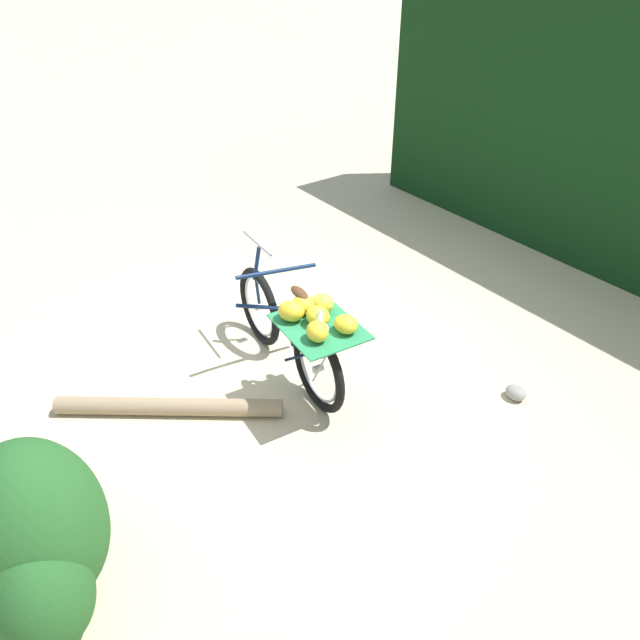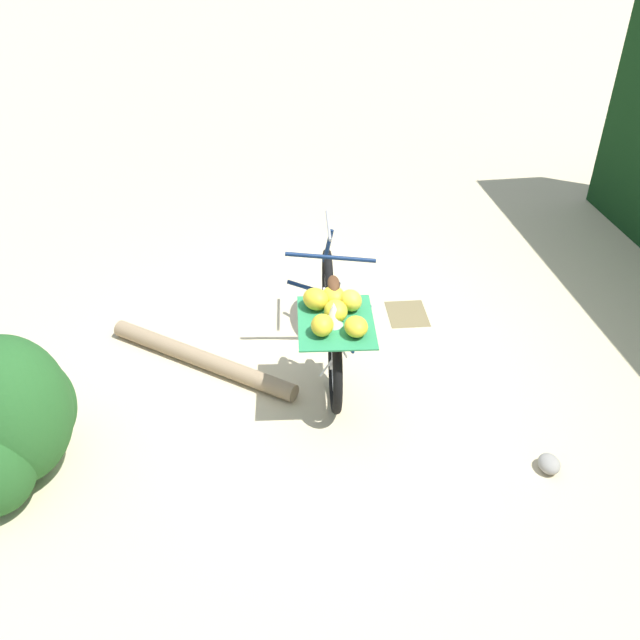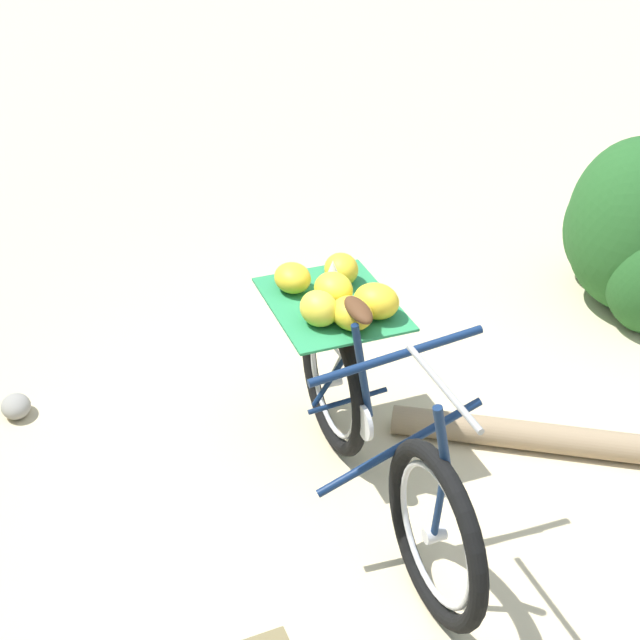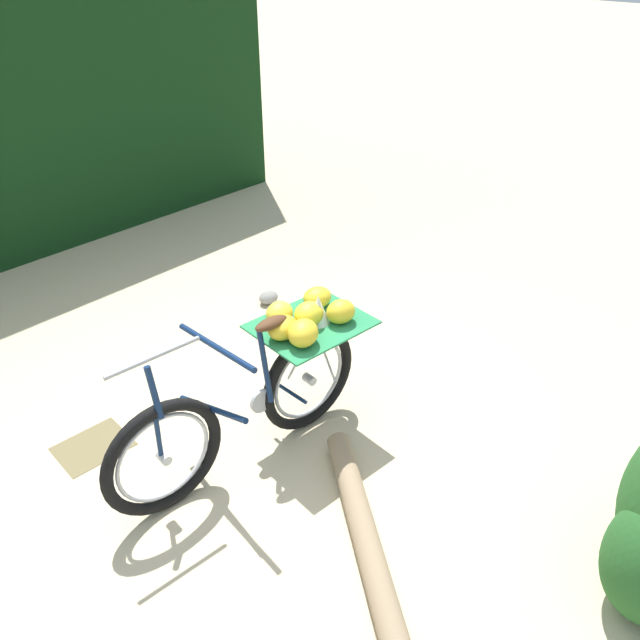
# 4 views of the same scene
# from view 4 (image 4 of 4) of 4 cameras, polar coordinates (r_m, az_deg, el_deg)

# --- Properties ---
(ground_plane) EXTENTS (60.00, 60.00, 0.00)m
(ground_plane) POSITION_cam_4_polar(r_m,az_deg,el_deg) (4.06, -7.41, -11.94)
(ground_plane) COLOR beige
(bicycle) EXTENTS (1.79, 0.71, 1.03)m
(bicycle) POSITION_cam_4_polar(r_m,az_deg,el_deg) (3.73, -5.32, -5.86)
(bicycle) COLOR black
(bicycle) RESTS_ON ground_plane
(fallen_log) EXTENTS (1.12, 1.57, 0.14)m
(fallen_log) POSITION_cam_4_polar(r_m,az_deg,el_deg) (3.42, 4.82, -21.18)
(fallen_log) COLOR #937A5B
(fallen_log) RESTS_ON ground_plane
(path_stone) EXTENTS (0.18, 0.15, 0.11)m
(path_stone) POSITION_cam_4_polar(r_m,az_deg,el_deg) (5.51, -4.74, 2.07)
(path_stone) COLOR gray
(path_stone) RESTS_ON ground_plane
(leaf_litter_patch) EXTENTS (0.44, 0.36, 0.01)m
(leaf_litter_patch) POSITION_cam_4_polar(r_m,az_deg,el_deg) (4.32, -20.09, -10.82)
(leaf_litter_patch) COLOR olive
(leaf_litter_patch) RESTS_ON ground_plane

